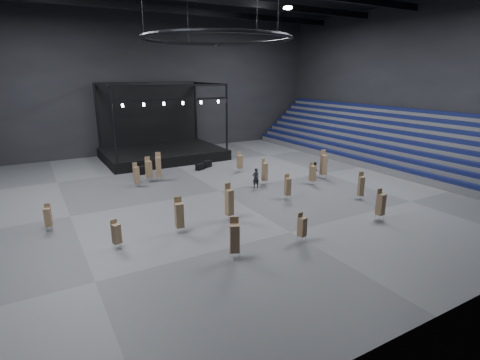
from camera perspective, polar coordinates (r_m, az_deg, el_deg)
floor at (r=33.96m, az=-3.14°, el=-1.70°), size 50.00×50.00×0.00m
wall_back at (r=52.00m, az=-14.19°, el=14.08°), size 50.00×0.20×18.00m
wall_front at (r=16.60m, az=31.80°, el=9.15°), size 50.00×0.20×18.00m
wall_right at (r=49.00m, az=24.50°, el=13.08°), size 0.20×42.00×18.00m
bleachers_right at (r=48.10m, az=22.05°, el=4.55°), size 7.20×40.00×6.40m
stage at (r=48.25m, az=-11.98°, el=5.07°), size 14.00×10.00×9.20m
truss_ring at (r=32.47m, az=-3.51°, el=20.73°), size 12.30×12.30×5.15m
flight_case_left at (r=40.86m, az=-14.53°, el=1.47°), size 1.29×0.68×0.85m
flight_case_mid at (r=41.52m, az=-6.10°, el=2.02°), size 1.15×0.87×0.69m
flight_case_right at (r=42.59m, az=-5.05°, el=2.44°), size 1.24×0.97×0.74m
chair_stack_0 at (r=37.57m, az=-12.32°, el=2.01°), size 0.66×0.66×2.89m
chair_stack_1 at (r=26.91m, az=-1.65°, el=-3.32°), size 0.54×0.54×2.77m
chair_stack_2 at (r=36.22m, az=-15.52°, el=0.83°), size 0.53×0.53×2.31m
chair_stack_3 at (r=28.80m, az=20.64°, el=-3.43°), size 0.52×0.52×2.35m
chair_stack_4 at (r=21.47m, az=-0.83°, el=-8.75°), size 0.70×0.70×2.51m
chair_stack_5 at (r=32.97m, az=17.98°, el=-0.83°), size 0.54×0.54×2.38m
chair_stack_6 at (r=23.96m, az=-18.33°, el=-7.72°), size 0.56×0.56×1.86m
chair_stack_7 at (r=35.69m, az=3.79°, el=1.31°), size 0.60×0.60×2.53m
chair_stack_8 at (r=24.00m, az=9.43°, el=-6.98°), size 0.53×0.53×1.91m
chair_stack_9 at (r=31.69m, az=7.26°, el=-0.95°), size 0.51×0.51×2.19m
chair_stack_10 at (r=40.22m, az=-0.02°, el=2.85°), size 0.58×0.58×2.19m
chair_stack_11 at (r=25.10m, az=-9.25°, el=-5.23°), size 0.57×0.57×2.50m
chair_stack_12 at (r=28.40m, az=-27.22°, el=-4.98°), size 0.52×0.52×1.90m
chair_stack_13 at (r=38.43m, az=12.61°, el=2.36°), size 0.63×0.63×2.95m
chair_stack_14 at (r=36.19m, az=11.00°, el=1.06°), size 0.48×0.48×2.21m
chair_stack_15 at (r=37.66m, az=-13.75°, el=1.69°), size 0.58×0.58×2.46m
man_center at (r=34.72m, az=2.42°, el=0.32°), size 0.71×0.50×1.87m
crew_member at (r=38.36m, az=11.31°, el=1.44°), size 0.92×1.03×1.75m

